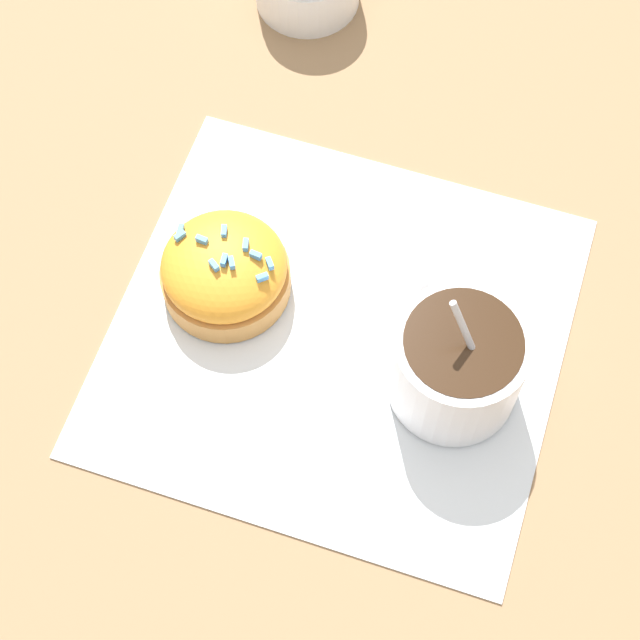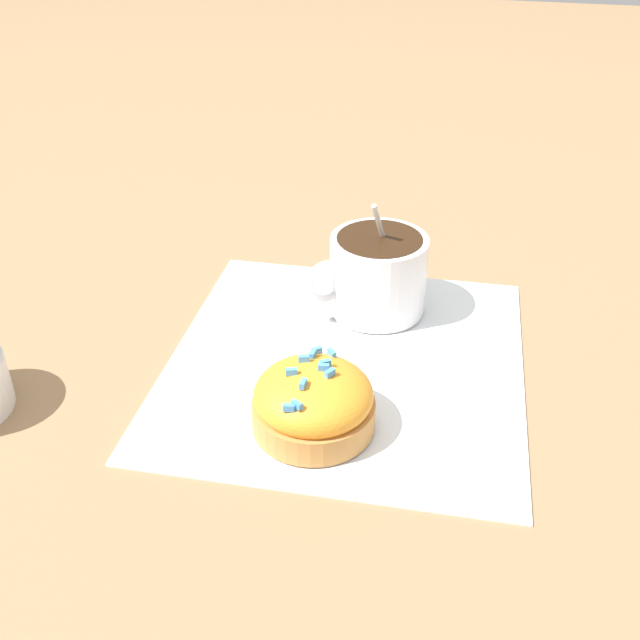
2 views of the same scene
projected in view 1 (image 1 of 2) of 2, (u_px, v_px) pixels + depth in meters
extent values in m
plane|color=#93704C|center=(338.00, 334.00, 0.65)|extent=(3.00, 3.00, 0.00)
cube|color=white|center=(338.00, 333.00, 0.65)|extent=(0.28, 0.27, 0.00)
cylinder|color=white|center=(457.00, 365.00, 0.61)|extent=(0.08, 0.08, 0.06)
cylinder|color=#331E0F|center=(463.00, 346.00, 0.58)|extent=(0.07, 0.07, 0.01)
torus|color=white|center=(435.00, 298.00, 0.62)|extent=(0.03, 0.04, 0.04)
ellipsoid|color=silver|center=(426.00, 362.00, 0.63)|extent=(0.03, 0.02, 0.01)
cylinder|color=silver|center=(477.00, 360.00, 0.58)|extent=(0.05, 0.02, 0.09)
cylinder|color=#C18442|center=(226.00, 278.00, 0.66)|extent=(0.08, 0.08, 0.02)
ellipsoid|color=orange|center=(224.00, 266.00, 0.64)|extent=(0.08, 0.08, 0.03)
cube|color=#4C99EA|center=(261.00, 280.00, 0.62)|extent=(0.01, 0.01, 0.00)
cube|color=#4C99EA|center=(246.00, 245.00, 0.63)|extent=(0.01, 0.01, 0.00)
cube|color=#4C99EA|center=(202.00, 240.00, 0.63)|extent=(0.01, 0.00, 0.00)
cube|color=#4C99EA|center=(214.00, 265.00, 0.62)|extent=(0.01, 0.01, 0.00)
cube|color=#4C99EA|center=(224.00, 260.00, 0.62)|extent=(0.00, 0.01, 0.00)
cube|color=#4C99EA|center=(270.00, 263.00, 0.63)|extent=(0.01, 0.01, 0.00)
cube|color=#4C99EA|center=(234.00, 257.00, 0.62)|extent=(0.01, 0.01, 0.00)
cube|color=#4C99EA|center=(256.00, 255.00, 0.63)|extent=(0.01, 0.00, 0.00)
cube|color=#4C99EA|center=(180.00, 236.00, 0.63)|extent=(0.01, 0.01, 0.00)
cube|color=#4C99EA|center=(180.00, 230.00, 0.64)|extent=(0.00, 0.01, 0.00)
cube|color=#4C99EA|center=(224.00, 231.00, 0.63)|extent=(0.01, 0.01, 0.00)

